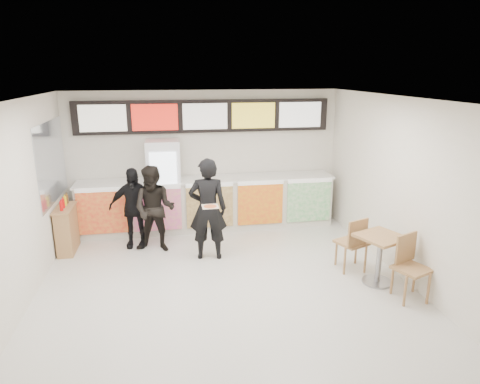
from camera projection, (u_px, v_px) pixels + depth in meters
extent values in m
plane|color=beige|center=(229.00, 297.00, 6.67)|extent=(7.00, 7.00, 0.00)
plane|color=white|center=(227.00, 101.00, 5.84)|extent=(7.00, 7.00, 0.00)
plane|color=silver|center=(205.00, 159.00, 9.57)|extent=(6.00, 0.00, 6.00)
plane|color=silver|center=(8.00, 217.00, 5.76)|extent=(0.00, 7.00, 7.00)
plane|color=silver|center=(416.00, 195.00, 6.75)|extent=(0.00, 7.00, 7.00)
cube|color=silver|center=(208.00, 204.00, 9.45)|extent=(5.50, 0.70, 1.10)
cube|color=silver|center=(208.00, 179.00, 9.30)|extent=(5.56, 0.76, 0.04)
cube|color=red|center=(102.00, 213.00, 8.71)|extent=(0.99, 0.02, 0.90)
cube|color=#DA309F|center=(157.00, 210.00, 8.90)|extent=(0.99, 0.02, 0.90)
cube|color=brown|center=(210.00, 207.00, 9.08)|extent=(0.99, 0.02, 0.90)
cube|color=gold|center=(260.00, 204.00, 9.26)|extent=(0.99, 0.02, 0.90)
cube|color=green|center=(309.00, 202.00, 9.44)|extent=(0.99, 0.02, 0.90)
cube|color=black|center=(205.00, 116.00, 9.23)|extent=(5.50, 0.12, 0.70)
cube|color=silver|center=(103.00, 118.00, 8.82)|extent=(0.95, 0.02, 0.55)
cube|color=red|center=(155.00, 117.00, 8.99)|extent=(0.95, 0.02, 0.55)
cube|color=silver|center=(205.00, 116.00, 9.17)|extent=(0.95, 0.02, 0.55)
cube|color=yellow|center=(253.00, 116.00, 9.34)|extent=(0.95, 0.02, 0.55)
cube|color=white|center=(300.00, 115.00, 9.52)|extent=(0.95, 0.02, 0.55)
cube|color=white|center=(164.00, 186.00, 9.19)|extent=(0.70, 0.65, 2.00)
cube|color=white|center=(164.00, 188.00, 8.86)|extent=(0.54, 0.02, 1.50)
cylinder|color=#178319|center=(156.00, 215.00, 9.03)|extent=(0.07, 0.07, 0.22)
cylinder|color=#FFA215|center=(162.00, 215.00, 9.05)|extent=(0.07, 0.07, 0.22)
cylinder|color=red|center=(169.00, 215.00, 9.07)|extent=(0.07, 0.07, 0.22)
cylinder|color=blue|center=(176.00, 214.00, 9.09)|extent=(0.07, 0.07, 0.22)
cylinder|color=#FFA215|center=(155.00, 198.00, 8.92)|extent=(0.07, 0.07, 0.22)
cylinder|color=red|center=(161.00, 198.00, 8.94)|extent=(0.07, 0.07, 0.22)
cylinder|color=blue|center=(168.00, 198.00, 8.97)|extent=(0.07, 0.07, 0.22)
cylinder|color=#178319|center=(175.00, 197.00, 8.99)|extent=(0.07, 0.07, 0.22)
cylinder|color=red|center=(154.00, 181.00, 8.82)|extent=(0.07, 0.07, 0.22)
cylinder|color=blue|center=(160.00, 180.00, 8.84)|extent=(0.07, 0.07, 0.22)
cylinder|color=#178319|center=(167.00, 180.00, 8.86)|extent=(0.07, 0.07, 0.22)
cylinder|color=#FFA215|center=(174.00, 180.00, 8.89)|extent=(0.07, 0.07, 0.22)
cylinder|color=blue|center=(153.00, 163.00, 8.71)|extent=(0.07, 0.07, 0.22)
cylinder|color=#178319|center=(159.00, 162.00, 8.74)|extent=(0.07, 0.07, 0.22)
cylinder|color=#FFA215|center=(166.00, 162.00, 8.76)|extent=(0.07, 0.07, 0.22)
cylinder|color=red|center=(173.00, 162.00, 8.78)|extent=(0.07, 0.07, 0.22)
cube|color=#B2B7BF|center=(52.00, 162.00, 8.01)|extent=(0.01, 2.00, 1.50)
imported|color=black|center=(208.00, 209.00, 7.82)|extent=(0.75, 0.54, 1.91)
imported|color=black|center=(155.00, 209.00, 8.17)|extent=(0.97, 0.85, 1.69)
imported|color=black|center=(133.00, 208.00, 8.38)|extent=(0.98, 0.48, 1.61)
cube|color=beige|center=(210.00, 206.00, 7.34)|extent=(0.28, 0.28, 0.01)
cone|color=#CC7233|center=(210.00, 206.00, 7.34)|extent=(0.36, 0.36, 0.02)
cube|color=#A7744C|center=(381.00, 237.00, 6.89)|extent=(0.87, 0.87, 0.04)
cylinder|color=gray|center=(379.00, 260.00, 7.01)|extent=(0.09, 0.09, 0.80)
cylinder|color=gray|center=(377.00, 282.00, 7.11)|extent=(0.49, 0.49, 0.03)
cube|color=#A7744C|center=(412.00, 269.00, 6.48)|extent=(0.61, 0.61, 0.04)
cube|color=#A7744C|center=(406.00, 248.00, 6.61)|extent=(0.43, 0.20, 0.47)
cube|color=#A7744C|center=(351.00, 242.00, 7.48)|extent=(0.61, 0.61, 0.04)
cube|color=#A7744C|center=(358.00, 233.00, 7.21)|extent=(0.43, 0.20, 0.47)
cube|color=#A7744C|center=(67.00, 230.00, 8.25)|extent=(0.29, 0.76, 0.86)
cube|color=#A7744C|center=(64.00, 208.00, 8.13)|extent=(0.32, 0.80, 0.04)
cylinder|color=red|center=(61.00, 206.00, 7.90)|extent=(0.06, 0.06, 0.17)
cylinder|color=red|center=(63.00, 204.00, 8.05)|extent=(0.06, 0.06, 0.17)
cylinder|color=yellow|center=(65.00, 201.00, 8.21)|extent=(0.06, 0.06, 0.17)
cylinder|color=brown|center=(67.00, 199.00, 8.35)|extent=(0.06, 0.06, 0.17)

